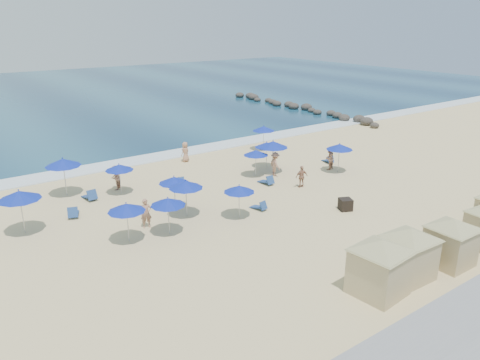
{
  "coord_description": "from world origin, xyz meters",
  "views": [
    {
      "loc": [
        -17.94,
        -20.02,
        11.3
      ],
      "look_at": [
        -1.28,
        3.0,
        1.48
      ],
      "focal_mm": 35.0,
      "sensor_mm": 36.0,
      "label": 1
    }
  ],
  "objects_px": {
    "umbrella_2": "(63,162)",
    "beachgoer_4": "(185,152)",
    "cabana_1": "(409,247)",
    "umbrella_11": "(340,147)",
    "umbrella_12": "(168,202)",
    "umbrella_7": "(256,153)",
    "beachgoer_2": "(302,177)",
    "beachgoer_3": "(275,164)",
    "umbrella_10": "(267,145)",
    "cabana_2": "(452,236)",
    "umbrella_1": "(126,208)",
    "cabana_0": "(380,260)",
    "umbrella_8": "(273,144)",
    "umbrella_5": "(174,180)",
    "trash_bin": "(345,204)",
    "umbrella_6": "(239,189)",
    "umbrella_0": "(19,195)",
    "umbrella_4": "(119,167)",
    "rock_jetty": "(298,107)",
    "beachgoer_0": "(146,213)",
    "beachgoer_1": "(115,178)",
    "beachgoer_5": "(329,158)",
    "umbrella_3": "(186,184)",
    "umbrella_9": "(264,129)"
  },
  "relations": [
    {
      "from": "cabana_2",
      "to": "beachgoer_5",
      "type": "distance_m",
      "value": 15.45
    },
    {
      "from": "trash_bin",
      "to": "umbrella_7",
      "type": "height_order",
      "value": "umbrella_7"
    },
    {
      "from": "umbrella_12",
      "to": "beachgoer_4",
      "type": "relative_size",
      "value": 1.31
    },
    {
      "from": "beachgoer_0",
      "to": "umbrella_5",
      "type": "bearing_deg",
      "value": 44.72
    },
    {
      "from": "umbrella_2",
      "to": "beachgoer_4",
      "type": "distance_m",
      "value": 10.77
    },
    {
      "from": "cabana_0",
      "to": "umbrella_1",
      "type": "xyz_separation_m",
      "value": [
        -6.73,
        11.0,
        0.36
      ]
    },
    {
      "from": "cabana_2",
      "to": "umbrella_6",
      "type": "distance_m",
      "value": 11.63
    },
    {
      "from": "beachgoer_1",
      "to": "beachgoer_5",
      "type": "distance_m",
      "value": 16.34
    },
    {
      "from": "beachgoer_1",
      "to": "umbrella_0",
      "type": "bearing_deg",
      "value": -22.66
    },
    {
      "from": "umbrella_4",
      "to": "umbrella_10",
      "type": "relative_size",
      "value": 1.0
    },
    {
      "from": "umbrella_5",
      "to": "beachgoer_2",
      "type": "distance_m",
      "value": 9.36
    },
    {
      "from": "cabana_1",
      "to": "umbrella_2",
      "type": "bearing_deg",
      "value": 115.41
    },
    {
      "from": "cabana_0",
      "to": "beachgoer_0",
      "type": "xyz_separation_m",
      "value": [
        -5.15,
        12.13,
        -0.75
      ]
    },
    {
      "from": "umbrella_5",
      "to": "beachgoer_2",
      "type": "xyz_separation_m",
      "value": [
        9.13,
        -1.74,
        -1.11
      ]
    },
    {
      "from": "umbrella_5",
      "to": "beachgoer_0",
      "type": "xyz_separation_m",
      "value": [
        -2.64,
        -1.5,
        -1.04
      ]
    },
    {
      "from": "umbrella_4",
      "to": "rock_jetty",
      "type": "bearing_deg",
      "value": 27.25
    },
    {
      "from": "beachgoer_2",
      "to": "beachgoer_3",
      "type": "bearing_deg",
      "value": -81.09
    },
    {
      "from": "umbrella_10",
      "to": "umbrella_11",
      "type": "distance_m",
      "value": 5.64
    },
    {
      "from": "cabana_0",
      "to": "beachgoer_3",
      "type": "distance_m",
      "value": 16.51
    },
    {
      "from": "umbrella_6",
      "to": "cabana_2",
      "type": "bearing_deg",
      "value": -64.87
    },
    {
      "from": "umbrella_1",
      "to": "beachgoer_2",
      "type": "xyz_separation_m",
      "value": [
        13.35,
        0.9,
        -1.18
      ]
    },
    {
      "from": "cabana_0",
      "to": "umbrella_6",
      "type": "distance_m",
      "value": 10.17
    },
    {
      "from": "umbrella_6",
      "to": "umbrella_10",
      "type": "relative_size",
      "value": 0.97
    },
    {
      "from": "umbrella_3",
      "to": "beachgoer_2",
      "type": "xyz_separation_m",
      "value": [
        9.13,
        -0.27,
        -1.24
      ]
    },
    {
      "from": "umbrella_8",
      "to": "beachgoer_5",
      "type": "xyz_separation_m",
      "value": [
        4.16,
        -1.94,
        -1.35
      ]
    },
    {
      "from": "cabana_1",
      "to": "umbrella_11",
      "type": "bearing_deg",
      "value": 54.17
    },
    {
      "from": "cabana_2",
      "to": "umbrella_8",
      "type": "height_order",
      "value": "cabana_2"
    },
    {
      "from": "cabana_0",
      "to": "umbrella_8",
      "type": "relative_size",
      "value": 1.7
    },
    {
      "from": "trash_bin",
      "to": "beachgoer_4",
      "type": "bearing_deg",
      "value": 125.16
    },
    {
      "from": "umbrella_3",
      "to": "umbrella_6",
      "type": "xyz_separation_m",
      "value": [
        2.45,
        -2.01,
        -0.21
      ]
    },
    {
      "from": "umbrella_1",
      "to": "umbrella_5",
      "type": "xyz_separation_m",
      "value": [
        4.22,
        2.64,
        -0.07
      ]
    },
    {
      "from": "rock_jetty",
      "to": "umbrella_12",
      "type": "xyz_separation_m",
      "value": [
        -31.31,
        -23.54,
        1.55
      ]
    },
    {
      "from": "umbrella_3",
      "to": "umbrella_11",
      "type": "height_order",
      "value": "umbrella_3"
    },
    {
      "from": "beachgoer_5",
      "to": "beachgoer_2",
      "type": "bearing_deg",
      "value": 3.05
    },
    {
      "from": "umbrella_0",
      "to": "umbrella_4",
      "type": "xyz_separation_m",
      "value": [
        6.78,
        2.8,
        -0.39
      ]
    },
    {
      "from": "umbrella_1",
      "to": "umbrella_6",
      "type": "bearing_deg",
      "value": -7.15
    },
    {
      "from": "cabana_1",
      "to": "umbrella_10",
      "type": "distance_m",
      "value": 17.73
    },
    {
      "from": "umbrella_12",
      "to": "umbrella_7",
      "type": "bearing_deg",
      "value": 27.15
    },
    {
      "from": "umbrella_6",
      "to": "umbrella_8",
      "type": "xyz_separation_m",
      "value": [
        7.13,
        5.49,
        0.44
      ]
    },
    {
      "from": "cabana_0",
      "to": "umbrella_10",
      "type": "distance_m",
      "value": 18.58
    },
    {
      "from": "cabana_2",
      "to": "umbrella_10",
      "type": "height_order",
      "value": "cabana_2"
    },
    {
      "from": "cabana_0",
      "to": "umbrella_5",
      "type": "xyz_separation_m",
      "value": [
        -2.51,
        13.64,
        0.29
      ]
    },
    {
      "from": "umbrella_10",
      "to": "umbrella_11",
      "type": "relative_size",
      "value": 0.93
    },
    {
      "from": "umbrella_1",
      "to": "umbrella_12",
      "type": "xyz_separation_m",
      "value": [
        2.21,
        -0.4,
        -0.06
      ]
    },
    {
      "from": "umbrella_1",
      "to": "umbrella_12",
      "type": "bearing_deg",
      "value": -10.26
    },
    {
      "from": "beachgoer_3",
      "to": "umbrella_9",
      "type": "bearing_deg",
      "value": -21.83
    },
    {
      "from": "trash_bin",
      "to": "cabana_1",
      "type": "bearing_deg",
      "value": -93.83
    },
    {
      "from": "umbrella_0",
      "to": "umbrella_8",
      "type": "relative_size",
      "value": 1.0
    },
    {
      "from": "umbrella_4",
      "to": "umbrella_9",
      "type": "distance_m",
      "value": 15.21
    },
    {
      "from": "umbrella_5",
      "to": "beachgoer_5",
      "type": "xyz_separation_m",
      "value": [
        13.74,
        0.07,
        -0.98
      ]
    }
  ]
}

